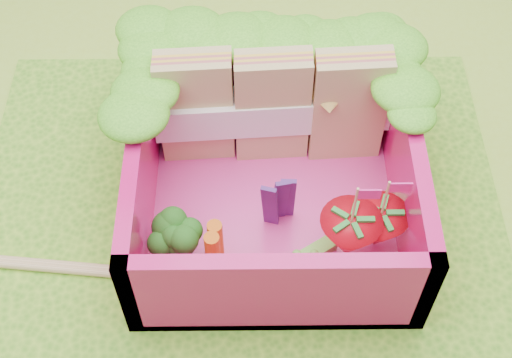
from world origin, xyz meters
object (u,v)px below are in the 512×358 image
at_px(bento_box, 274,176).
at_px(sandwich_stack, 273,107).
at_px(broccoli, 171,236).
at_px(strawberry_left, 349,237).
at_px(strawberry_right, 378,229).
at_px(chopsticks, 46,266).

distance_m(bento_box, sandwich_stack, 0.36).
height_order(bento_box, sandwich_stack, sandwich_stack).
height_order(broccoli, strawberry_left, strawberry_left).
xyz_separation_m(strawberry_right, chopsticks, (-1.54, -0.08, -0.17)).
relative_size(broccoli, strawberry_right, 0.68).
distance_m(bento_box, strawberry_left, 0.45).
bearing_deg(strawberry_left, chopsticks, -178.59).
distance_m(strawberry_left, chopsticks, 1.41).
distance_m(strawberry_left, strawberry_right, 0.15).
bearing_deg(strawberry_left, broccoli, -179.41).
relative_size(sandwich_stack, broccoli, 3.40).
distance_m(sandwich_stack, strawberry_left, 0.74).
xyz_separation_m(sandwich_stack, broccoli, (-0.47, -0.65, -0.13)).
distance_m(bento_box, strawberry_right, 0.54).
height_order(bento_box, strawberry_left, strawberry_left).
bearing_deg(broccoli, strawberry_left, 0.59).
relative_size(bento_box, strawberry_right, 2.60).
bearing_deg(strawberry_right, broccoli, -176.62).
relative_size(bento_box, sandwich_stack, 1.12).
xyz_separation_m(sandwich_stack, strawberry_right, (0.47, -0.60, -0.18)).
height_order(sandwich_stack, chopsticks, sandwich_stack).
height_order(sandwich_stack, strawberry_right, sandwich_stack).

